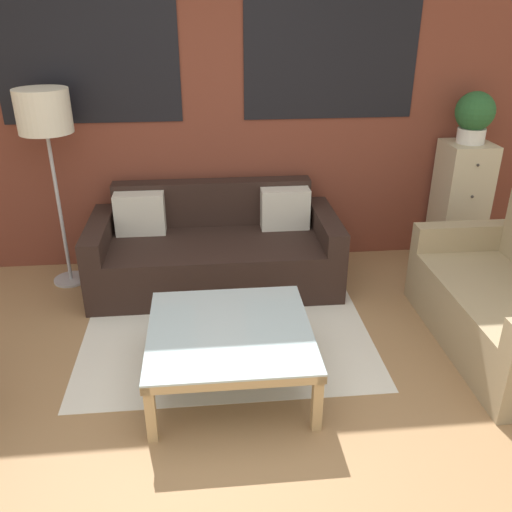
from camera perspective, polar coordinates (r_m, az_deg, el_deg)
name	(u,v)px	position (r m, az deg, el deg)	size (l,w,h in m)	color
ground_plane	(235,457)	(3.00, -2.27, -20.37)	(16.00, 16.00, 0.00)	#9E754C
wall_back_brick	(213,100)	(4.59, -4.57, 16.08)	(8.40, 0.09, 2.80)	brown
rug	(226,329)	(3.94, -3.14, -7.67)	(2.01, 1.60, 0.00)	silver
couch_dark	(215,251)	(4.45, -4.33, 0.53)	(1.97, 0.88, 0.78)	black
coffee_table	(230,336)	(3.26, -2.77, -8.43)	(0.96, 0.96, 0.39)	silver
floor_lamp	(45,119)	(4.40, -21.37, 13.32)	(0.40, 0.40, 1.57)	#B2B2B7
drawer_cabinet	(459,204)	(5.06, 20.61, 5.17)	(0.39, 0.40, 1.07)	#C6B793
potted_plant	(474,115)	(4.87, 22.01, 13.57)	(0.32, 0.32, 0.42)	silver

